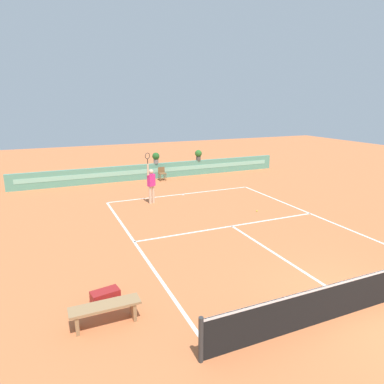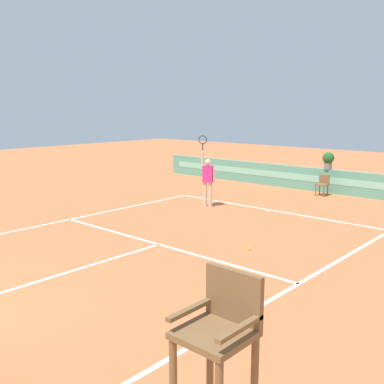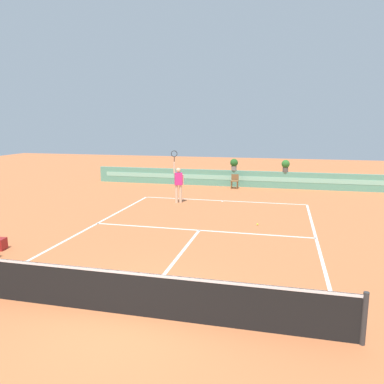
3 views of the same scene
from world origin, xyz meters
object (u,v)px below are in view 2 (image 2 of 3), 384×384
tennis_player (208,178)px  potted_plant_centre (328,160)px  umpire_chair (219,361)px  tennis_ball_near_baseline (249,248)px  ball_kid_chair (323,184)px

tennis_player → potted_plant_centre: tennis_player is taller
potted_plant_centre → umpire_chair: bearing=-68.1°
umpire_chair → tennis_player: (-8.12, 9.62, -0.29)m
tennis_player → tennis_ball_near_baseline: bearing=-38.6°
ball_kid_chair → tennis_player: bearing=-114.5°
umpire_chair → potted_plant_centre: 16.31m
ball_kid_chair → tennis_ball_near_baseline: ball_kid_chair is taller
umpire_chair → tennis_player: tennis_player is taller
ball_kid_chair → tennis_ball_near_baseline: bearing=-76.6°
tennis_player → ball_kid_chair: bearing=65.5°
umpire_chair → potted_plant_centre: (-6.10, 15.13, 0.07)m
tennis_ball_near_baseline → potted_plant_centre: potted_plant_centre is taller
umpire_chair → tennis_player: size_ratio=0.83×
umpire_chair → ball_kid_chair: bearing=112.4°
tennis_ball_near_baseline → potted_plant_centre: 9.12m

